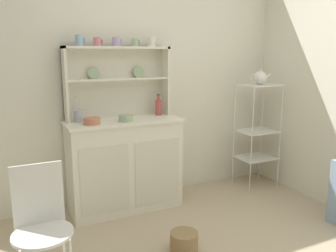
{
  "coord_description": "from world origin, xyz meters",
  "views": [
    {
      "loc": [
        -1.28,
        -1.74,
        1.51
      ],
      "look_at": [
        0.09,
        1.12,
        0.84
      ],
      "focal_mm": 37.33,
      "sensor_mm": 36.0,
      "label": 1
    }
  ],
  "objects": [
    {
      "name": "wall_back",
      "position": [
        0.0,
        1.62,
        1.25
      ],
      "size": [
        3.84,
        0.05,
        2.5
      ],
      "primitive_type": "cube",
      "color": "silver",
      "rests_on": "ground"
    },
    {
      "name": "porcelain_teapot",
      "position": [
        1.29,
        1.29,
        1.24
      ],
      "size": [
        0.24,
        0.15,
        0.17
      ],
      "color": "white",
      "rests_on": "bakers_rack"
    },
    {
      "name": "hutch_shelf_unit",
      "position": [
        -0.26,
        1.53,
        1.29
      ],
      "size": [
        1.02,
        0.18,
        0.68
      ],
      "color": "silver",
      "rests_on": "hutch_cabinet"
    },
    {
      "name": "cup_cream_4",
      "position": [
        0.1,
        1.49,
        1.62
      ],
      "size": [
        0.09,
        0.08,
        0.09
      ],
      "color": "silver",
      "rests_on": "hutch_shelf_unit"
    },
    {
      "name": "bowl_mixing_large",
      "position": [
        -0.57,
        1.29,
        0.92
      ],
      "size": [
        0.15,
        0.15,
        0.06
      ],
      "primitive_type": "cylinder",
      "color": "#C67556",
      "rests_on": "hutch_cabinet"
    },
    {
      "name": "bowl_floral_medium",
      "position": [
        -0.26,
        1.29,
        0.92
      ],
      "size": [
        0.13,
        0.13,
        0.06
      ],
      "primitive_type": "cylinder",
      "color": "#9EB78E",
      "rests_on": "hutch_cabinet"
    },
    {
      "name": "cup_sky_0",
      "position": [
        -0.61,
        1.49,
        1.62
      ],
      "size": [
        0.08,
        0.07,
        0.09
      ],
      "color": "#8EB2D1",
      "rests_on": "hutch_shelf_unit"
    },
    {
      "name": "cup_sage_3",
      "position": [
        -0.08,
        1.49,
        1.61
      ],
      "size": [
        0.08,
        0.06,
        0.08
      ],
      "color": "#9EB78E",
      "rests_on": "hutch_shelf_unit"
    },
    {
      "name": "wire_chair",
      "position": [
        -1.13,
        0.36,
        0.52
      ],
      "size": [
        0.36,
        0.36,
        0.85
      ],
      "rotation": [
        0.0,
        0.0,
        -0.54
      ],
      "color": "white",
      "rests_on": "ground"
    },
    {
      "name": "floor_basket",
      "position": [
        -0.1,
        0.43,
        0.07
      ],
      "size": [
        0.22,
        0.22,
        0.15
      ],
      "primitive_type": "cylinder",
      "color": "#93754C",
      "rests_on": "ground"
    },
    {
      "name": "utensil_jar",
      "position": [
        -0.66,
        1.45,
        0.95
      ],
      "size": [
        0.08,
        0.08,
        0.25
      ],
      "color": "#B2B7C6",
      "rests_on": "hutch_cabinet"
    },
    {
      "name": "cup_rose_1",
      "position": [
        -0.44,
        1.49,
        1.61
      ],
      "size": [
        0.08,
        0.07,
        0.08
      ],
      "color": "#D17A84",
      "rests_on": "hutch_shelf_unit"
    },
    {
      "name": "hutch_cabinet",
      "position": [
        -0.26,
        1.37,
        0.46
      ],
      "size": [
        1.09,
        0.45,
        0.89
      ],
      "color": "silver",
      "rests_on": "ground"
    },
    {
      "name": "bakers_rack",
      "position": [
        1.29,
        1.29,
        0.72
      ],
      "size": [
        0.42,
        0.33,
        1.17
      ],
      "color": "silver",
      "rests_on": "ground"
    },
    {
      "name": "cup_lilac_2",
      "position": [
        -0.26,
        1.49,
        1.61
      ],
      "size": [
        0.09,
        0.08,
        0.08
      ],
      "color": "#B79ECC",
      "rests_on": "hutch_shelf_unit"
    },
    {
      "name": "jam_bottle",
      "position": [
        0.15,
        1.45,
        0.98
      ],
      "size": [
        0.06,
        0.06,
        0.22
      ],
      "color": "#B74C47",
      "rests_on": "hutch_cabinet"
    }
  ]
}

